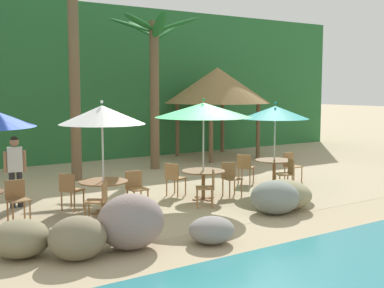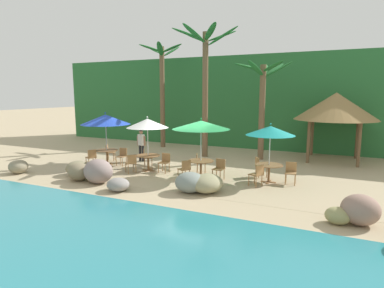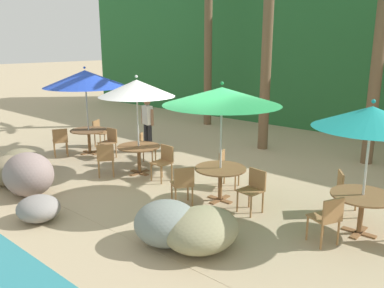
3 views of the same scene
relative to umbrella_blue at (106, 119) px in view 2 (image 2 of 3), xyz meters
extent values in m
plane|color=tan|center=(4.55, -0.23, -2.29)|extent=(120.00, 120.00, 0.00)
cube|color=tan|center=(4.55, -0.23, -2.29)|extent=(18.00, 5.20, 0.01)
cube|color=#286633|center=(4.55, 8.77, 0.71)|extent=(28.00, 2.40, 6.00)
ellipsoid|color=#817357|center=(0.97, -2.95, -1.93)|extent=(0.97, 0.90, 0.73)
ellipsoid|color=#96915B|center=(10.76, -3.43, -2.05)|extent=(0.68, 0.59, 0.48)
ellipsoid|color=gray|center=(6.37, -2.24, -1.95)|extent=(1.18, 1.35, 0.67)
ellipsoid|color=gray|center=(1.96, -2.94, -1.80)|extent=(1.21, 1.04, 0.98)
ellipsoid|color=#957364|center=(11.31, -3.23, -1.86)|extent=(1.02, 0.95, 0.85)
ellipsoid|color=gray|center=(3.34, -3.47, -2.05)|extent=(0.86, 0.81, 0.49)
ellipsoid|color=gray|center=(-2.41, -3.19, -1.97)|extent=(0.84, 0.82, 0.63)
ellipsoid|color=#837859|center=(0.23, -2.29, -1.97)|extent=(1.01, 1.01, 0.63)
ellipsoid|color=gray|center=(5.82, -2.50, -1.92)|extent=(1.11, 1.08, 0.74)
cylinder|color=silver|center=(0.00, 0.00, -1.09)|extent=(0.04, 0.04, 2.39)
cone|color=blue|center=(0.00, 0.00, 0.00)|extent=(2.46, 2.46, 0.49)
sphere|color=blue|center=(0.00, 0.00, 0.32)|extent=(0.07, 0.07, 0.07)
cube|color=brown|center=(0.00, 0.00, -2.27)|extent=(0.60, 0.12, 0.03)
cube|color=brown|center=(0.00, 0.00, -2.27)|extent=(0.12, 0.60, 0.03)
cylinder|color=brown|center=(0.00, 0.00, -1.92)|extent=(0.09, 0.09, 0.71)
cylinder|color=brown|center=(0.00, 0.00, -1.56)|extent=(1.10, 1.10, 0.03)
cylinder|color=#9E7042|center=(1.03, -0.14, -2.06)|extent=(0.04, 0.04, 0.45)
cylinder|color=#9E7042|center=(0.68, -0.15, -2.06)|extent=(0.04, 0.04, 0.45)
cylinder|color=#9E7042|center=(1.02, 0.22, -2.06)|extent=(0.04, 0.04, 0.45)
cylinder|color=#9E7042|center=(0.66, 0.20, -2.06)|extent=(0.04, 0.04, 0.45)
cube|color=#9E7042|center=(0.85, 0.03, -1.82)|extent=(0.44, 0.44, 0.03)
cube|color=#9E7042|center=(0.84, 0.23, -1.63)|extent=(0.42, 0.05, 0.42)
cylinder|color=#9E7042|center=(-0.29, 1.00, -2.06)|extent=(0.04, 0.04, 0.45)
cylinder|color=#9E7042|center=(-0.13, 0.68, -2.06)|extent=(0.04, 0.04, 0.45)
cylinder|color=#9E7042|center=(-0.61, 0.85, -2.06)|extent=(0.04, 0.04, 0.45)
cylinder|color=#9E7042|center=(-0.46, 0.53, -2.06)|extent=(0.04, 0.04, 0.45)
cube|color=#9E7042|center=(-0.37, 0.76, -1.82)|extent=(0.56, 0.56, 0.03)
cube|color=#9E7042|center=(-0.55, 0.68, -1.63)|extent=(0.22, 0.39, 0.42)
cylinder|color=#9E7042|center=(-0.62, -0.84, -2.06)|extent=(0.04, 0.04, 0.45)
cylinder|color=#9E7042|center=(-0.46, -0.52, -2.06)|extent=(0.04, 0.04, 0.45)
cylinder|color=#9E7042|center=(-0.30, -1.00, -2.06)|extent=(0.04, 0.04, 0.45)
cylinder|color=#9E7042|center=(-0.14, -0.68, -2.06)|extent=(0.04, 0.04, 0.45)
cube|color=#9E7042|center=(-0.38, -0.76, -1.82)|extent=(0.56, 0.56, 0.03)
cube|color=#9E7042|center=(-0.21, -0.85, -1.63)|extent=(0.22, 0.39, 0.42)
cylinder|color=silver|center=(2.64, -0.30, -1.13)|extent=(0.04, 0.04, 2.33)
cone|color=white|center=(2.64, -0.30, -0.06)|extent=(1.92, 1.92, 0.42)
sphere|color=white|center=(2.64, -0.30, 0.23)|extent=(0.07, 0.07, 0.07)
cube|color=brown|center=(2.64, -0.30, -2.27)|extent=(0.60, 0.12, 0.03)
cube|color=brown|center=(2.64, -0.30, -2.27)|extent=(0.12, 0.60, 0.03)
cylinder|color=brown|center=(2.64, -0.30, -1.92)|extent=(0.09, 0.09, 0.71)
cylinder|color=brown|center=(2.64, -0.30, -1.56)|extent=(1.10, 1.10, 0.03)
cylinder|color=#9E7042|center=(3.67, -0.51, -2.06)|extent=(0.04, 0.04, 0.45)
cylinder|color=#9E7042|center=(3.31, -0.50, -2.06)|extent=(0.04, 0.04, 0.45)
cylinder|color=#9E7042|center=(3.68, -0.15, -2.06)|extent=(0.04, 0.04, 0.45)
cylinder|color=#9E7042|center=(3.32, -0.14, -2.06)|extent=(0.04, 0.04, 0.45)
cube|color=#9E7042|center=(3.49, -0.33, -1.82)|extent=(0.43, 0.43, 0.03)
cube|color=#9E7042|center=(3.50, -0.13, -1.63)|extent=(0.42, 0.05, 0.42)
cylinder|color=#9E7042|center=(2.25, 0.66, -2.06)|extent=(0.04, 0.04, 0.45)
cylinder|color=#9E7042|center=(2.44, 0.36, -2.06)|extent=(0.04, 0.04, 0.45)
cylinder|color=#9E7042|center=(1.94, 0.47, -2.06)|extent=(0.04, 0.04, 0.45)
cylinder|color=#9E7042|center=(2.13, 0.17, -2.06)|extent=(0.04, 0.04, 0.45)
cube|color=#9E7042|center=(2.19, 0.42, -1.82)|extent=(0.58, 0.58, 0.03)
cube|color=#9E7042|center=(2.02, 0.31, -1.63)|extent=(0.25, 0.37, 0.42)
cylinder|color=#9E7042|center=(1.89, -1.03, -2.06)|extent=(0.04, 0.04, 0.45)
cylinder|color=#9E7042|center=(2.10, -0.74, -2.06)|extent=(0.04, 0.04, 0.45)
cylinder|color=#9E7042|center=(2.18, -1.24, -2.06)|extent=(0.04, 0.04, 0.45)
cylinder|color=#9E7042|center=(2.39, -0.95, -2.06)|extent=(0.04, 0.04, 0.45)
cube|color=#9E7042|center=(2.14, -0.99, -1.82)|extent=(0.59, 0.59, 0.03)
cube|color=#9E7042|center=(2.30, -1.11, -1.63)|extent=(0.28, 0.36, 0.42)
cylinder|color=silver|center=(5.35, -0.38, -1.11)|extent=(0.04, 0.04, 2.37)
cone|color=#238E47|center=(5.35, -0.38, -0.02)|extent=(2.45, 2.45, 0.36)
sphere|color=#238E47|center=(5.35, -0.38, 0.24)|extent=(0.07, 0.07, 0.07)
cube|color=brown|center=(5.35, -0.38, -2.27)|extent=(0.60, 0.12, 0.03)
cube|color=brown|center=(5.35, -0.38, -2.27)|extent=(0.12, 0.60, 0.03)
cylinder|color=brown|center=(5.35, -0.38, -1.92)|extent=(0.09, 0.09, 0.71)
cylinder|color=brown|center=(5.35, -0.38, -1.56)|extent=(1.10, 1.10, 0.03)
cylinder|color=#9E7042|center=(6.34, -0.70, -2.06)|extent=(0.04, 0.04, 0.45)
cylinder|color=#9E7042|center=(5.99, -0.65, -2.06)|extent=(0.04, 0.04, 0.45)
cylinder|color=#9E7042|center=(6.39, -0.35, -2.06)|extent=(0.04, 0.04, 0.45)
cylinder|color=#9E7042|center=(6.04, -0.30, -2.06)|extent=(0.04, 0.04, 0.45)
cube|color=#9E7042|center=(6.19, -0.50, -1.82)|extent=(0.47, 0.47, 0.03)
cube|color=#9E7042|center=(6.22, -0.30, -1.63)|extent=(0.42, 0.09, 0.42)
cylinder|color=#9E7042|center=(5.13, 0.64, -2.06)|extent=(0.04, 0.04, 0.45)
cylinder|color=#9E7042|center=(5.26, 0.31, -2.06)|extent=(0.04, 0.04, 0.45)
cylinder|color=#9E7042|center=(4.80, 0.51, -2.06)|extent=(0.04, 0.04, 0.45)
cylinder|color=#9E7042|center=(4.93, 0.17, -2.06)|extent=(0.04, 0.04, 0.45)
cube|color=#9E7042|center=(5.03, 0.41, -1.82)|extent=(0.55, 0.55, 0.03)
cube|color=#9E7042|center=(4.84, 0.33, -1.63)|extent=(0.19, 0.40, 0.42)
cylinder|color=#9E7042|center=(4.63, -1.15, -2.06)|extent=(0.04, 0.04, 0.45)
cylinder|color=#9E7042|center=(4.83, -0.85, -2.06)|extent=(0.04, 0.04, 0.45)
cylinder|color=#9E7042|center=(4.93, -1.34, -2.06)|extent=(0.04, 0.04, 0.45)
cylinder|color=#9E7042|center=(5.13, -1.04, -2.06)|extent=(0.04, 0.04, 0.45)
cube|color=#9E7042|center=(4.88, -1.09, -1.82)|extent=(0.58, 0.58, 0.03)
cube|color=#9E7042|center=(5.05, -1.20, -1.63)|extent=(0.26, 0.37, 0.42)
cylinder|color=silver|center=(8.16, 0.03, -1.18)|extent=(0.04, 0.04, 2.22)
cone|color=teal|center=(8.16, 0.03, -0.17)|extent=(1.94, 1.94, 0.37)
sphere|color=teal|center=(8.16, 0.03, 0.09)|extent=(0.07, 0.07, 0.07)
cube|color=brown|center=(8.16, 0.03, -2.27)|extent=(0.60, 0.12, 0.03)
cube|color=brown|center=(8.16, 0.03, -2.27)|extent=(0.12, 0.60, 0.03)
cylinder|color=brown|center=(8.16, 0.03, -1.92)|extent=(0.09, 0.09, 0.71)
cylinder|color=brown|center=(8.16, 0.03, -1.56)|extent=(1.10, 1.10, 0.03)
cylinder|color=#9E7042|center=(9.20, -0.08, -2.06)|extent=(0.04, 0.04, 0.45)
cylinder|color=#9E7042|center=(8.85, -0.10, -2.06)|extent=(0.04, 0.04, 0.45)
cylinder|color=#9E7042|center=(9.18, 0.28, -2.06)|extent=(0.04, 0.04, 0.45)
cylinder|color=#9E7042|center=(8.82, 0.25, -2.06)|extent=(0.04, 0.04, 0.45)
cube|color=#9E7042|center=(9.01, 0.09, -1.82)|extent=(0.45, 0.45, 0.03)
cube|color=#9E7042|center=(9.00, 0.29, -1.63)|extent=(0.42, 0.07, 0.42)
cylinder|color=#9E7042|center=(7.76, 0.99, -2.06)|extent=(0.04, 0.04, 0.45)
cylinder|color=#9E7042|center=(7.95, 0.69, -2.06)|extent=(0.04, 0.04, 0.45)
cylinder|color=#9E7042|center=(7.46, 0.80, -2.06)|extent=(0.04, 0.04, 0.45)
cylinder|color=#9E7042|center=(7.65, 0.50, -2.06)|extent=(0.04, 0.04, 0.45)
cube|color=#9E7042|center=(7.70, 0.74, -1.82)|extent=(0.58, 0.58, 0.03)
cube|color=#9E7042|center=(7.54, 0.63, -1.63)|extent=(0.26, 0.37, 0.42)
cylinder|color=#9E7042|center=(7.57, -0.83, -2.06)|extent=(0.04, 0.04, 0.45)
cylinder|color=#9E7042|center=(7.72, -0.51, -2.06)|extent=(0.04, 0.04, 0.45)
cylinder|color=#9E7042|center=(7.89, -0.98, -2.06)|extent=(0.04, 0.04, 0.45)
cylinder|color=#9E7042|center=(8.04, -0.66, -2.06)|extent=(0.04, 0.04, 0.45)
cube|color=#9E7042|center=(7.80, -0.74, -1.82)|extent=(0.56, 0.56, 0.03)
cube|color=#9E7042|center=(7.99, -0.83, -1.63)|extent=(0.21, 0.40, 0.42)
cylinder|color=brown|center=(-0.12, 5.93, 0.99)|extent=(0.32, 0.32, 6.57)
ellipsoid|color=#236B2D|center=(0.64, 5.90, 4.13)|extent=(1.49, 0.42, 0.55)
ellipsoid|color=#236B2D|center=(0.23, 6.59, 4.03)|extent=(0.96, 1.39, 0.82)
ellipsoid|color=#236B2D|center=(-0.80, 6.24, 4.10)|extent=(1.47, 0.93, 0.63)
ellipsoid|color=#236B2D|center=(-0.65, 5.39, 4.15)|extent=(1.30, 1.31, 0.50)
ellipsoid|color=#236B2D|center=(0.16, 5.23, 4.04)|extent=(0.85, 1.42, 0.81)
cylinder|color=brown|center=(3.72, 4.02, 1.15)|extent=(0.32, 0.32, 6.88)
ellipsoid|color=#236B2D|center=(4.66, 4.16, 4.33)|extent=(1.74, 0.61, 1.05)
ellipsoid|color=#236B2D|center=(4.42, 4.66, 4.41)|extent=(1.59, 1.49, 0.77)
ellipsoid|color=#236B2D|center=(3.41, 4.92, 4.47)|extent=(0.96, 1.88, 0.59)
ellipsoid|color=#236B2D|center=(2.89, 4.48, 4.42)|extent=(1.77, 1.20, 0.77)
ellipsoid|color=#236B2D|center=(2.94, 3.48, 4.44)|extent=(1.72, 1.35, 0.70)
ellipsoid|color=#236B2D|center=(3.45, 3.11, 4.39)|extent=(0.86, 1.82, 0.86)
ellipsoid|color=#236B2D|center=(4.30, 3.27, 4.44)|extent=(1.40, 1.68, 0.70)
cylinder|color=brown|center=(6.80, 4.57, 0.25)|extent=(0.32, 0.32, 5.08)
ellipsoid|color=#236B2D|center=(7.57, 4.70, 2.53)|extent=(1.46, 0.60, 0.86)
ellipsoid|color=#236B2D|center=(7.24, 5.22, 2.55)|extent=(1.10, 1.40, 0.82)
ellipsoid|color=#236B2D|center=(6.71, 5.34, 2.58)|extent=(0.53, 1.51, 0.74)
ellipsoid|color=#236B2D|center=(6.18, 5.04, 2.64)|extent=(1.43, 1.20, 0.58)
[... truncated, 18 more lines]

